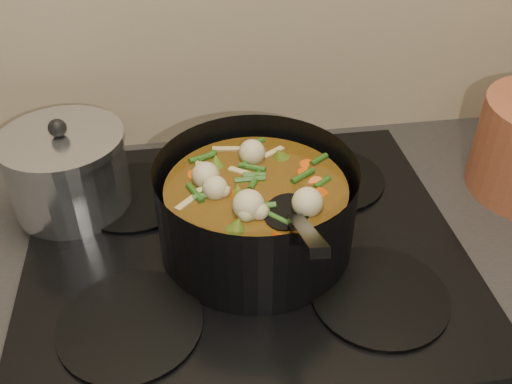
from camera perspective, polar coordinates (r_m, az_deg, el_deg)
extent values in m
cube|color=black|center=(0.86, -1.11, -7.26)|extent=(2.64, 0.64, 0.05)
cube|color=black|center=(0.84, -1.14, -5.56)|extent=(0.62, 0.54, 0.02)
cylinder|color=black|center=(0.74, -12.44, -12.80)|extent=(0.18, 0.18, 0.01)
cylinder|color=black|center=(0.77, 12.23, -10.07)|extent=(0.18, 0.18, 0.01)
cylinder|color=black|center=(0.93, -12.06, -0.42)|extent=(0.18, 0.18, 0.01)
cylinder|color=black|center=(0.95, 7.37, 1.33)|extent=(0.18, 0.18, 0.01)
cylinder|color=black|center=(0.78, 0.00, -1.51)|extent=(0.33, 0.33, 0.14)
cylinder|color=black|center=(0.83, 0.00, -4.92)|extent=(0.27, 0.27, 0.01)
cylinder|color=#5B390F|center=(0.79, 0.00, -2.15)|extent=(0.25, 0.25, 0.09)
cylinder|color=#E7580A|center=(0.77, 2.68, 0.62)|extent=(0.03, 0.03, 0.02)
cylinder|color=#E7580A|center=(0.81, 1.89, 2.91)|extent=(0.04, 0.04, 0.02)
cylinder|color=#E7580A|center=(0.83, -3.52, 3.67)|extent=(0.04, 0.04, 0.02)
cylinder|color=#E7580A|center=(0.77, -3.80, 0.37)|extent=(0.03, 0.03, 0.02)
cylinder|color=#E7580A|center=(0.71, -3.44, -2.87)|extent=(0.04, 0.03, 0.02)
cylinder|color=#E7580A|center=(0.74, 1.17, -1.18)|extent=(0.04, 0.04, 0.02)
cylinder|color=#E7580A|center=(0.76, 4.86, -0.05)|extent=(0.03, 0.04, 0.02)
cylinder|color=#E7580A|center=(0.82, 4.29, 3.35)|extent=(0.03, 0.03, 0.02)
cylinder|color=#E7580A|center=(0.80, -1.00, 2.48)|extent=(0.04, 0.04, 0.02)
cylinder|color=#E7580A|center=(0.79, -5.55, 1.38)|extent=(0.04, 0.04, 0.02)
sphere|color=beige|center=(0.77, 4.24, 1.49)|extent=(0.04, 0.04, 0.04)
sphere|color=beige|center=(0.80, -0.83, 3.49)|extent=(0.04, 0.04, 0.04)
sphere|color=beige|center=(0.75, -4.24, 0.44)|extent=(0.04, 0.04, 0.04)
sphere|color=beige|center=(0.71, 1.43, -1.49)|extent=(0.04, 0.04, 0.04)
sphere|color=beige|center=(0.78, 3.94, 2.02)|extent=(0.04, 0.04, 0.04)
cone|color=#536C1B|center=(0.70, -1.96, -2.81)|extent=(0.04, 0.04, 0.03)
cone|color=#536C1B|center=(0.74, 5.44, -0.81)|extent=(0.04, 0.04, 0.03)
cone|color=#536C1B|center=(0.81, 3.20, 3.51)|extent=(0.04, 0.04, 0.03)
cone|color=#536C1B|center=(0.81, -3.98, 3.15)|extent=(0.04, 0.04, 0.03)
cone|color=#536C1B|center=(0.73, -4.93, -1.39)|extent=(0.04, 0.04, 0.03)
cone|color=#536C1B|center=(0.71, 2.99, -2.52)|extent=(0.04, 0.04, 0.03)
cylinder|color=#2B5A1A|center=(0.79, 1.85, 2.14)|extent=(0.01, 0.04, 0.01)
cylinder|color=#2B5A1A|center=(0.84, -0.66, 4.54)|extent=(0.03, 0.03, 0.01)
cylinder|color=#2B5A1A|center=(0.80, -4.15, 2.82)|extent=(0.04, 0.02, 0.01)
cylinder|color=#2B5A1A|center=(0.76, -4.44, 0.55)|extent=(0.02, 0.04, 0.01)
cylinder|color=#2B5A1A|center=(0.74, -2.20, -0.72)|extent=(0.02, 0.04, 0.01)
cylinder|color=#2B5A1A|center=(0.69, 0.10, -3.98)|extent=(0.04, 0.02, 0.01)
cylinder|color=#2B5A1A|center=(0.72, 4.25, -1.90)|extent=(0.03, 0.03, 0.01)
cylinder|color=#2B5A1A|center=(0.76, 4.44, 0.61)|extent=(0.01, 0.04, 0.01)
cylinder|color=#2B5A1A|center=(0.78, 2.27, 1.92)|extent=(0.03, 0.03, 0.01)
cylinder|color=#2B5A1A|center=(0.84, 0.50, 4.54)|extent=(0.04, 0.02, 0.01)
cylinder|color=#2B5A1A|center=(0.81, -3.42, 3.21)|extent=(0.02, 0.04, 0.01)
cylinder|color=#2B5A1A|center=(0.77, -4.36, 1.03)|extent=(0.02, 0.04, 0.01)
cylinder|color=#2B5A1A|center=(0.74, -2.58, -0.45)|extent=(0.04, 0.02, 0.01)
cylinder|color=#2B5A1A|center=(0.69, -1.31, -3.91)|extent=(0.03, 0.03, 0.01)
cylinder|color=#2B5A1A|center=(0.71, 3.44, -2.35)|extent=(0.01, 0.04, 0.01)
cylinder|color=#2B5A1A|center=(0.75, 4.39, 0.13)|extent=(0.03, 0.03, 0.01)
cube|color=tan|center=(0.79, -4.42, 1.98)|extent=(0.04, 0.01, 0.00)
cube|color=tan|center=(0.72, -3.69, -1.66)|extent=(0.02, 0.04, 0.00)
cube|color=tan|center=(0.72, 2.63, -2.17)|extent=(0.04, 0.03, 0.00)
cube|color=tan|center=(0.78, 4.90, 1.28)|extent=(0.04, 0.03, 0.00)
cube|color=tan|center=(0.82, 0.47, 3.52)|extent=(0.03, 0.04, 0.00)
cube|color=tan|center=(0.79, -4.55, 1.84)|extent=(0.04, 0.02, 0.00)
cube|color=tan|center=(0.72, -3.48, -1.78)|extent=(0.01, 0.04, 0.00)
ellipsoid|color=black|center=(0.72, 3.11, -2.08)|extent=(0.09, 0.09, 0.01)
cube|color=black|center=(0.62, 4.98, -4.15)|extent=(0.03, 0.16, 0.10)
cylinder|color=silver|center=(0.91, -18.21, 1.67)|extent=(0.18, 0.18, 0.11)
cylinder|color=silver|center=(0.88, -18.99, 4.96)|extent=(0.18, 0.18, 0.01)
sphere|color=black|center=(0.87, -19.25, 6.06)|extent=(0.03, 0.03, 0.03)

